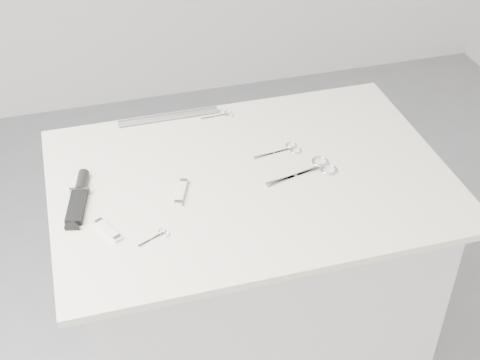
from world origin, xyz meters
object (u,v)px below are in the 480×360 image
object	(u,v)px
plinth	(249,302)
metal_rail	(168,117)
embroidery_scissors_a	(285,150)
pocket_knife_a	(181,192)
tiny_scissors	(157,236)
embroidery_scissors_b	(222,115)
large_shears	(314,169)
pocket_knife_b	(108,230)
sheathed_knife	(79,196)

from	to	relation	value
plinth	metal_rail	xyz separation A→B (m)	(-0.15, 0.32, 0.48)
embroidery_scissors_a	pocket_knife_a	distance (m)	0.32
plinth	embroidery_scissors_a	xyz separation A→B (m)	(0.12, 0.08, 0.47)
plinth	tiny_scissors	distance (m)	0.56
embroidery_scissors_b	pocket_knife_a	distance (m)	0.37
embroidery_scissors_b	embroidery_scissors_a	bearing A→B (deg)	-63.87
large_shears	pocket_knife_b	distance (m)	0.54
embroidery_scissors_b	tiny_scissors	size ratio (longest dim) A/B	1.22
large_shears	embroidery_scissors_a	size ratio (longest dim) A/B	1.49
tiny_scissors	pocket_knife_b	world-z (taller)	pocket_knife_b
pocket_knife_b	metal_rail	distance (m)	0.48
large_shears	pocket_knife_b	world-z (taller)	pocket_knife_b
plinth	pocket_knife_a	world-z (taller)	pocket_knife_a
plinth	large_shears	size ratio (longest dim) A/B	4.58
large_shears	sheathed_knife	distance (m)	0.59
pocket_knife_b	large_shears	bearing A→B (deg)	-106.59
embroidery_scissors_b	large_shears	bearing A→B (deg)	-65.68
plinth	tiny_scissors	xyz separation A→B (m)	(-0.27, -0.16, 0.47)
embroidery_scissors_b	metal_rail	xyz separation A→B (m)	(-0.15, 0.02, 0.01)
sheathed_knife	pocket_knife_b	size ratio (longest dim) A/B	2.28
embroidery_scissors_a	embroidery_scissors_b	bearing A→B (deg)	111.19
large_shears	tiny_scissors	world-z (taller)	large_shears
plinth	pocket_knife_a	xyz separation A→B (m)	(-0.18, -0.02, 0.48)
embroidery_scissors_a	pocket_knife_b	world-z (taller)	pocket_knife_b
pocket_knife_a	pocket_knife_b	size ratio (longest dim) A/B	1.11
tiny_scissors	metal_rail	bearing A→B (deg)	51.87
plinth	pocket_knife_b	size ratio (longest dim) A/B	10.55
large_shears	sheathed_knife	size ratio (longest dim) A/B	1.01
embroidery_scissors_b	plinth	bearing A→B (deg)	-93.44
embroidery_scissors_a	embroidery_scissors_b	size ratio (longest dim) A/B	1.40
embroidery_scissors_a	pocket_knife_a	xyz separation A→B (m)	(-0.30, -0.10, 0.00)
large_shears	sheathed_knife	bearing A→B (deg)	162.99
tiny_scissors	pocket_knife_b	distance (m)	0.11
plinth	large_shears	bearing A→B (deg)	-6.63
plinth	large_shears	distance (m)	0.50
plinth	pocket_knife_a	size ratio (longest dim) A/B	9.49
embroidery_scissors_a	pocket_knife_b	xyz separation A→B (m)	(-0.49, -0.19, 0.00)
embroidery_scissors_a	metal_rail	distance (m)	0.36
pocket_knife_a	metal_rail	world-z (taller)	metal_rail
sheathed_knife	pocket_knife_a	distance (m)	0.25
embroidery_scissors_a	metal_rail	bearing A→B (deg)	131.24
tiny_scissors	metal_rail	world-z (taller)	metal_rail
pocket_knife_b	metal_rail	xyz separation A→B (m)	(0.22, 0.43, 0.00)
embroidery_scissors_b	pocket_knife_b	distance (m)	0.55
plinth	tiny_scissors	world-z (taller)	tiny_scissors
plinth	metal_rail	distance (m)	0.59
embroidery_scissors_a	pocket_knife_b	bearing A→B (deg)	-166.44
embroidery_scissors_a	embroidery_scissors_b	xyz separation A→B (m)	(-0.12, 0.21, -0.00)
embroidery_scissors_a	sheathed_knife	size ratio (longest dim) A/B	0.68
large_shears	embroidery_scissors_b	xyz separation A→B (m)	(-0.16, 0.31, -0.00)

